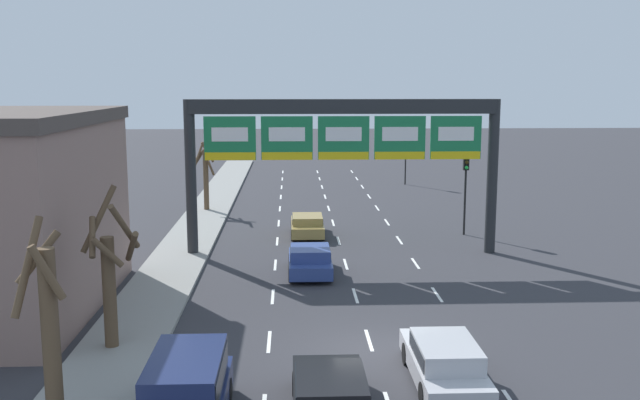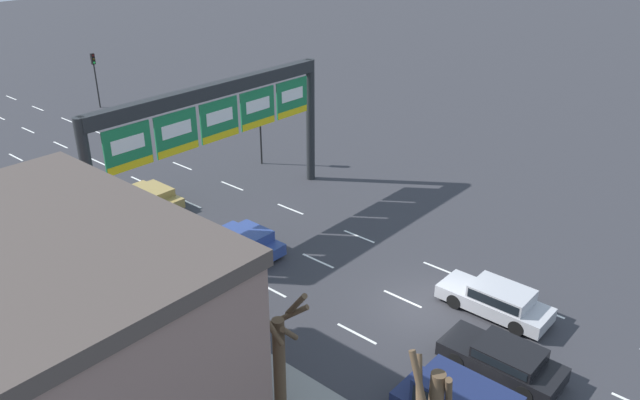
{
  "view_description": "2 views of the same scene",
  "coord_description": "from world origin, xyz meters",
  "px_view_note": "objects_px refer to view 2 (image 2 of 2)",
  "views": [
    {
      "loc": [
        -2.55,
        -21.4,
        8.43
      ],
      "look_at": [
        -1.16,
        12.13,
        2.88
      ],
      "focal_mm": 40.0,
      "sensor_mm": 36.0,
      "label": 1
    },
    {
      "loc": [
        -19.83,
        -11.42,
        15.79
      ],
      "look_at": [
        2.2,
        7.78,
        1.98
      ],
      "focal_mm": 35.0,
      "sensor_mm": 36.0,
      "label": 2
    }
  ],
  "objects_px": {
    "sign_gantry": "(216,118)",
    "car_black": "(504,358)",
    "car_blue": "(247,240)",
    "traffic_light_near_gantry": "(260,117)",
    "car_gold": "(152,196)",
    "tree_bare_second": "(279,348)",
    "traffic_light_mid_block": "(95,69)",
    "car_silver": "(497,299)"
  },
  "relations": [
    {
      "from": "car_black",
      "to": "car_blue",
      "type": "xyz_separation_m",
      "value": [
        -0.14,
        13.75,
        0.02
      ]
    },
    {
      "from": "car_silver",
      "to": "car_gold",
      "type": "height_order",
      "value": "car_silver"
    },
    {
      "from": "tree_bare_second",
      "to": "car_gold",
      "type": "bearing_deg",
      "value": 68.67
    },
    {
      "from": "car_silver",
      "to": "car_blue",
      "type": "relative_size",
      "value": 1.22
    },
    {
      "from": "tree_bare_second",
      "to": "traffic_light_near_gantry",
      "type": "bearing_deg",
      "value": 47.57
    },
    {
      "from": "car_black",
      "to": "tree_bare_second",
      "type": "xyz_separation_m",
      "value": [
        -6.64,
        5.01,
        1.87
      ]
    },
    {
      "from": "sign_gantry",
      "to": "car_black",
      "type": "xyz_separation_m",
      "value": [
        -1.58,
        -17.56,
        -5.18
      ]
    },
    {
      "from": "car_gold",
      "to": "car_black",
      "type": "bearing_deg",
      "value": -89.82
    },
    {
      "from": "traffic_light_near_gantry",
      "to": "tree_bare_second",
      "type": "distance_m",
      "value": 22.77
    },
    {
      "from": "car_blue",
      "to": "car_gold",
      "type": "bearing_deg",
      "value": 89.49
    },
    {
      "from": "sign_gantry",
      "to": "tree_bare_second",
      "type": "bearing_deg",
      "value": -123.24
    },
    {
      "from": "car_black",
      "to": "tree_bare_second",
      "type": "distance_m",
      "value": 8.53
    },
    {
      "from": "car_silver",
      "to": "car_gold",
      "type": "relative_size",
      "value": 1.18
    },
    {
      "from": "traffic_light_mid_block",
      "to": "tree_bare_second",
      "type": "relative_size",
      "value": 0.91
    },
    {
      "from": "car_blue",
      "to": "traffic_light_near_gantry",
      "type": "relative_size",
      "value": 0.86
    },
    {
      "from": "sign_gantry",
      "to": "traffic_light_near_gantry",
      "type": "relative_size",
      "value": 3.37
    },
    {
      "from": "car_black",
      "to": "traffic_light_mid_block",
      "type": "xyz_separation_m",
      "value": [
        8.59,
        41.72,
        2.65
      ]
    },
    {
      "from": "sign_gantry",
      "to": "tree_bare_second",
      "type": "height_order",
      "value": "sign_gantry"
    },
    {
      "from": "car_gold",
      "to": "tree_bare_second",
      "type": "bearing_deg",
      "value": -111.33
    },
    {
      "from": "car_black",
      "to": "traffic_light_mid_block",
      "type": "height_order",
      "value": "traffic_light_mid_block"
    },
    {
      "from": "car_black",
      "to": "car_silver",
      "type": "height_order",
      "value": "car_silver"
    },
    {
      "from": "car_blue",
      "to": "tree_bare_second",
      "type": "xyz_separation_m",
      "value": [
        -6.5,
        -8.74,
        1.85
      ]
    },
    {
      "from": "car_black",
      "to": "tree_bare_second",
      "type": "relative_size",
      "value": 0.88
    },
    {
      "from": "car_gold",
      "to": "traffic_light_near_gantry",
      "type": "height_order",
      "value": "traffic_light_near_gantry"
    },
    {
      "from": "car_silver",
      "to": "car_blue",
      "type": "distance_m",
      "value": 12.3
    },
    {
      "from": "traffic_light_near_gantry",
      "to": "traffic_light_mid_block",
      "type": "distance_m",
      "value": 19.91
    },
    {
      "from": "sign_gantry",
      "to": "car_silver",
      "type": "distance_m",
      "value": 16.53
    },
    {
      "from": "sign_gantry",
      "to": "car_black",
      "type": "bearing_deg",
      "value": -95.16
    },
    {
      "from": "sign_gantry",
      "to": "traffic_light_mid_block",
      "type": "xyz_separation_m",
      "value": [
        7.01,
        24.15,
        -2.53
      ]
    },
    {
      "from": "car_silver",
      "to": "traffic_light_mid_block",
      "type": "bearing_deg",
      "value": 82.44
    },
    {
      "from": "sign_gantry",
      "to": "car_gold",
      "type": "bearing_deg",
      "value": 111.07
    },
    {
      "from": "traffic_light_near_gantry",
      "to": "tree_bare_second",
      "type": "xyz_separation_m",
      "value": [
        -15.36,
        -16.8,
        -0.71
      ]
    },
    {
      "from": "traffic_light_mid_block",
      "to": "tree_bare_second",
      "type": "height_order",
      "value": "tree_bare_second"
    },
    {
      "from": "car_blue",
      "to": "traffic_light_near_gantry",
      "type": "distance_m",
      "value": 12.24
    },
    {
      "from": "sign_gantry",
      "to": "traffic_light_near_gantry",
      "type": "distance_m",
      "value": 8.7
    },
    {
      "from": "car_silver",
      "to": "sign_gantry",
      "type": "bearing_deg",
      "value": 96.31
    },
    {
      "from": "car_black",
      "to": "car_gold",
      "type": "bearing_deg",
      "value": 90.18
    },
    {
      "from": "car_blue",
      "to": "traffic_light_mid_block",
      "type": "height_order",
      "value": "traffic_light_mid_block"
    },
    {
      "from": "car_blue",
      "to": "traffic_light_mid_block",
      "type": "xyz_separation_m",
      "value": [
        8.73,
        27.96,
        2.63
      ]
    },
    {
      "from": "car_black",
      "to": "traffic_light_near_gantry",
      "type": "distance_m",
      "value": 23.63
    },
    {
      "from": "car_blue",
      "to": "traffic_light_near_gantry",
      "type": "xyz_separation_m",
      "value": [
        8.85,
        8.06,
        2.56
      ]
    },
    {
      "from": "car_black",
      "to": "car_gold",
      "type": "relative_size",
      "value": 1.12
    }
  ]
}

